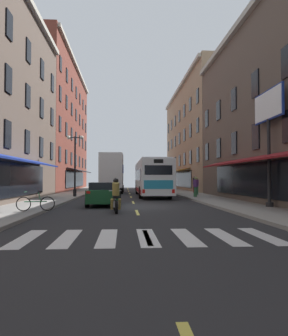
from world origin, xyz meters
name	(u,v)px	position (x,y,z in m)	size (l,w,h in m)	color
ground_plane	(135,207)	(0.00, 0.00, -0.05)	(34.80, 80.00, 0.10)	#28282B
lane_centre_dashes	(135,207)	(0.00, -0.25, 0.00)	(0.14, 73.90, 0.01)	#DBCC4C
crosswalk_near	(147,237)	(0.00, -10.00, 0.00)	(7.10, 2.80, 0.01)	silver
sidewalk_left	(33,206)	(-5.90, 0.00, 0.07)	(3.00, 80.00, 0.14)	gray
sidewalk_right	(233,205)	(5.90, 0.00, 0.07)	(3.00, 80.00, 0.14)	gray
billboard_sign	(268,117)	(7.05, -2.40, 4.93)	(0.40, 3.26, 6.22)	black
transit_bus	(152,178)	(1.93, 10.66, 1.72)	(2.69, 12.32, 3.27)	white
box_truck	(112,174)	(-1.92, 16.90, 2.15)	(2.57, 7.57, 4.28)	#B21E19
sedan_near	(115,185)	(-1.88, 28.35, 0.71)	(2.04, 4.70, 1.39)	silver
sedan_mid	(105,193)	(-1.81, 0.83, 0.72)	(1.96, 4.77, 1.40)	#144723
motorcycle_rider	(116,198)	(-1.04, -3.34, 0.71)	(0.62, 2.07, 1.66)	black
bicycle_near	(36,203)	(-4.68, -3.90, 0.50)	(1.70, 0.48, 0.91)	black
pedestrian_near	(195,184)	(6.72, 14.05, 1.11)	(0.53, 0.41, 1.82)	maroon
pedestrian_mid	(195,187)	(5.22, 7.10, 0.97)	(0.36, 0.36, 1.63)	#33663F
pedestrian_far	(197,186)	(6.12, 10.48, 0.97)	(0.36, 0.36, 1.62)	#33663F
street_lamp_twin	(75,163)	(-4.73, 8.21, 2.97)	(1.42, 0.32, 5.10)	black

